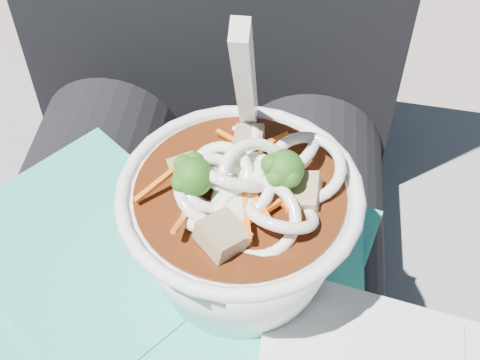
# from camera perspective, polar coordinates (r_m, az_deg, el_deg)

# --- Properties ---
(stone_ledge) EXTENTS (1.04, 0.59, 0.45)m
(stone_ledge) POSITION_cam_1_polar(r_m,az_deg,el_deg) (0.86, -2.58, -14.18)
(stone_ledge) COLOR slate
(stone_ledge) RESTS_ON ground
(lap) EXTENTS (0.33, 0.48, 0.14)m
(lap) POSITION_cam_1_polar(r_m,az_deg,el_deg) (0.53, -6.10, -14.33)
(lap) COLOR black
(lap) RESTS_ON stone_ledge
(person_body) EXTENTS (0.34, 0.94, 0.99)m
(person_body) POSITION_cam_1_polar(r_m,az_deg,el_deg) (0.56, -4.58, -4.62)
(person_body) COLOR black
(person_body) RESTS_ON ground
(plastic_bag) EXTENTS (0.34, 0.34, 0.02)m
(plastic_bag) POSITION_cam_1_polar(r_m,az_deg,el_deg) (0.45, -5.80, -12.16)
(plastic_bag) COLOR teal
(plastic_bag) RESTS_ON lap
(udon_bowl) EXTENTS (0.15, 0.15, 0.20)m
(udon_bowl) POSITION_cam_1_polar(r_m,az_deg,el_deg) (0.42, 0.08, -3.43)
(udon_bowl) COLOR white
(udon_bowl) RESTS_ON plastic_bag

